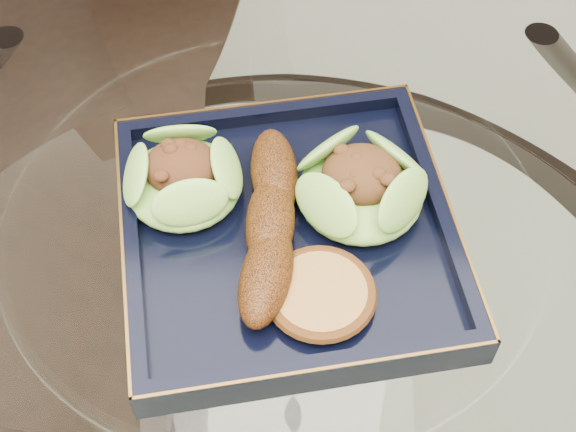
{
  "coord_description": "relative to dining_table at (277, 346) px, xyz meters",
  "views": [
    {
      "loc": [
        0.01,
        -0.37,
        1.32
      ],
      "look_at": [
        0.01,
        0.01,
        0.8
      ],
      "focal_mm": 50.0,
      "sensor_mm": 36.0,
      "label": 1
    }
  ],
  "objects": [
    {
      "name": "dining_table",
      "position": [
        0.0,
        0.0,
        0.0
      ],
      "size": [
        1.13,
        1.13,
        0.77
      ],
      "color": "white",
      "rests_on": "ground"
    },
    {
      "name": "dining_chair",
      "position": [
        -0.23,
        0.39,
        -0.11
      ],
      "size": [
        0.42,
        0.42,
        0.88
      ],
      "rotation": [
        0.0,
        0.0,
        -0.12
      ],
      "color": "black",
      "rests_on": "ground"
    },
    {
      "name": "crumb_patty",
      "position": [
        0.04,
        -0.05,
        0.19
      ],
      "size": [
        0.08,
        0.08,
        0.01
      ],
      "primitive_type": "cylinder",
      "rotation": [
        0.0,
        0.0,
        0.11
      ],
      "color": "#AC7039",
      "rests_on": "navy_plate"
    },
    {
      "name": "navy_plate",
      "position": [
        0.01,
        0.01,
        0.17
      ],
      "size": [
        0.31,
        0.31,
        0.02
      ],
      "primitive_type": "cube",
      "rotation": [
        0.0,
        0.0,
        0.16
      ],
      "color": "black",
      "rests_on": "dining_table"
    },
    {
      "name": "lettuce_wrap_left",
      "position": [
        -0.08,
        0.05,
        0.2
      ],
      "size": [
        0.12,
        0.12,
        0.04
      ],
      "primitive_type": "ellipsoid",
      "rotation": [
        0.0,
        0.0,
        -0.26
      ],
      "color": "#5B992C",
      "rests_on": "navy_plate"
    },
    {
      "name": "roasted_plantain",
      "position": [
        -0.0,
        0.01,
        0.2
      ],
      "size": [
        0.05,
        0.19,
        0.04
      ],
      "primitive_type": "ellipsoid",
      "rotation": [
        0.0,
        0.0,
        1.51
      ],
      "color": "#592909",
      "rests_on": "navy_plate"
    },
    {
      "name": "lettuce_wrap_right",
      "position": [
        0.07,
        0.04,
        0.2
      ],
      "size": [
        0.14,
        0.14,
        0.04
      ],
      "primitive_type": "ellipsoid",
      "rotation": [
        0.0,
        0.0,
        0.37
      ],
      "color": "#55972C",
      "rests_on": "navy_plate"
    }
  ]
}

